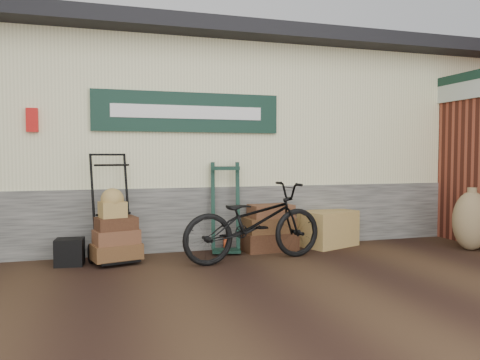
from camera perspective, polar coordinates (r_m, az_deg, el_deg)
name	(u,v)px	position (r m, az deg, el deg)	size (l,w,h in m)	color
ground	(228,265)	(5.84, -1.50, -10.37)	(80.00, 80.00, 0.00)	black
station_building	(187,141)	(8.36, -6.53, 4.79)	(14.40, 4.10, 3.20)	#4C4C47
brick_outbuilding	(468,158)	(9.11, 26.07, 2.39)	(1.71, 4.51, 2.62)	maroon
porter_trolley	(112,207)	(6.15, -15.29, -3.15)	(0.70, 0.53, 1.41)	black
green_barrow	(226,207)	(6.53, -1.77, -3.37)	(0.45, 0.38, 1.25)	black
suitcase_stack	(269,227)	(6.71, 3.52, -5.74)	(0.75, 0.47, 0.66)	#3D2013
wicker_hamper	(328,228)	(7.14, 10.70, -5.81)	(0.81, 0.53, 0.53)	olive
black_trunk	(70,252)	(6.18, -20.06, -8.25)	(0.33, 0.28, 0.33)	black
bicycle	(254,218)	(5.99, 1.70, -4.62)	(1.91, 0.67, 1.11)	black
burlap_sack_left	(471,221)	(7.45, 26.36, -4.48)	(0.53, 0.44, 0.84)	olive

